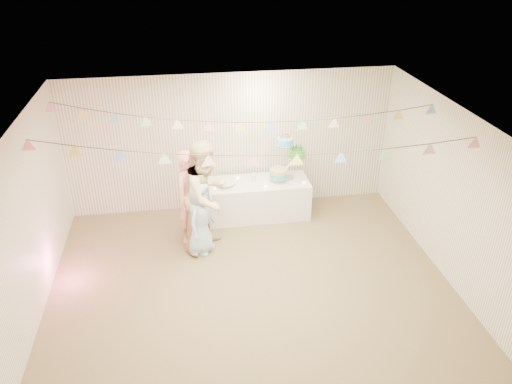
{
  "coord_description": "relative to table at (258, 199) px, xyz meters",
  "views": [
    {
      "loc": [
        -0.87,
        -5.98,
        4.82
      ],
      "look_at": [
        0.2,
        0.8,
        1.15
      ],
      "focal_mm": 35.0,
      "sensor_mm": 36.0,
      "label": 1
    }
  ],
  "objects": [
    {
      "name": "cake_middle",
      "position": [
        0.73,
        0.14,
        0.76
      ],
      "size": [
        0.27,
        0.27,
        0.22
      ],
      "primitive_type": null,
      "color": "#2B9420",
      "rests_on": "cake_stand"
    },
    {
      "name": "left_wall",
      "position": [
        -3.43,
        -2.02,
        0.95
      ],
      "size": [
        5.0,
        5.0,
        0.0
      ],
      "primitive_type": "plane",
      "color": "white",
      "rests_on": "ground"
    },
    {
      "name": "platter",
      "position": [
        -0.61,
        -0.05,
        0.41
      ],
      "size": [
        0.35,
        0.35,
        0.02
      ],
      "primitive_type": "cylinder",
      "color": "white",
      "rests_on": "table"
    },
    {
      "name": "tealight_1",
      "position": [
        -0.35,
        0.18,
        0.36
      ],
      "size": [
        0.04,
        0.04,
        0.03
      ],
      "primitive_type": "cylinder",
      "color": "#FFD88C",
      "rests_on": "table"
    },
    {
      "name": "person_child",
      "position": [
        -1.11,
        -1.01,
        0.29
      ],
      "size": [
        0.68,
        0.75,
        1.28
      ],
      "primitive_type": "imported",
      "rotation": [
        0.0,
        0.0,
        1.01
      ],
      "color": "#9CC5DD",
      "rests_on": "floor"
    },
    {
      "name": "tealight_0",
      "position": [
        -0.8,
        -0.15,
        0.36
      ],
      "size": [
        0.04,
        0.04,
        0.03
      ],
      "primitive_type": "cylinder",
      "color": "#FFD88C",
      "rests_on": "table"
    },
    {
      "name": "tealight_4",
      "position": [
        0.82,
        -0.18,
        0.36
      ],
      "size": [
        0.04,
        0.04,
        0.03
      ],
      "primitive_type": "cylinder",
      "color": "#FFD88C",
      "rests_on": "table"
    },
    {
      "name": "cake_bottom",
      "position": [
        0.4,
        -0.01,
        0.49
      ],
      "size": [
        0.31,
        0.31,
        0.15
      ],
      "primitive_type": null,
      "color": "#28BDBB",
      "rests_on": "cake_stand"
    },
    {
      "name": "person_adult_a",
      "position": [
        -1.23,
        -0.64,
        0.48
      ],
      "size": [
        0.7,
        0.72,
        1.66
      ],
      "primitive_type": "imported",
      "rotation": [
        0.0,
        0.0,
        0.82
      ],
      "color": "#FF9E85",
      "rests_on": "floor"
    },
    {
      "name": "tealight_3",
      "position": [
        0.35,
        0.22,
        0.36
      ],
      "size": [
        0.04,
        0.04,
        0.03
      ],
      "primitive_type": "cylinder",
      "color": "#FFD88C",
      "rests_on": "table"
    },
    {
      "name": "tealight_2",
      "position": [
        0.1,
        -0.22,
        0.36
      ],
      "size": [
        0.04,
        0.04,
        0.03
      ],
      "primitive_type": "cylinder",
      "color": "#FFD88C",
      "rests_on": "table"
    },
    {
      "name": "posy",
      "position": [
        -0.06,
        0.05,
        0.48
      ],
      "size": [
        0.14,
        0.14,
        0.16
      ],
      "primitive_type": null,
      "color": "white",
      "rests_on": "table"
    },
    {
      "name": "bunting_front",
      "position": [
        -0.43,
        -2.22,
        1.97
      ],
      "size": [
        5.6,
        0.9,
        0.36
      ],
      "primitive_type": null,
      "color": "#72A5E5",
      "rests_on": "ceiling"
    },
    {
      "name": "back_wall",
      "position": [
        -0.43,
        0.48,
        0.95
      ],
      "size": [
        6.0,
        6.0,
        0.0
      ],
      "primitive_type": "plane",
      "color": "white",
      "rests_on": "ground"
    },
    {
      "name": "floor",
      "position": [
        -0.43,
        -2.02,
        -0.35
      ],
      "size": [
        6.0,
        6.0,
        0.0
      ],
      "primitive_type": "plane",
      "color": "brown",
      "rests_on": "ground"
    },
    {
      "name": "front_wall",
      "position": [
        -0.43,
        -4.52,
        0.95
      ],
      "size": [
        6.0,
        6.0,
        0.0
      ],
      "primitive_type": "plane",
      "color": "white",
      "rests_on": "ground"
    },
    {
      "name": "table",
      "position": [
        0.0,
        0.0,
        0.0
      ],
      "size": [
        1.86,
        0.75,
        0.7
      ],
      "primitive_type": "cube",
      "color": "white",
      "rests_on": "floor"
    },
    {
      "name": "bunting_back",
      "position": [
        -0.43,
        -0.92,
        2.0
      ],
      "size": [
        5.6,
        1.1,
        0.4
      ],
      "primitive_type": null,
      "color": "pink",
      "rests_on": "ceiling"
    },
    {
      "name": "right_wall",
      "position": [
        2.57,
        -2.02,
        0.95
      ],
      "size": [
        5.0,
        5.0,
        0.0
      ],
      "primitive_type": "plane",
      "color": "white",
      "rests_on": "ground"
    },
    {
      "name": "cake_stand",
      "position": [
        0.55,
        0.05,
        0.82
      ],
      "size": [
        0.75,
        0.44,
        0.84
      ],
      "primitive_type": null,
      "color": "silver",
      "rests_on": "table"
    },
    {
      "name": "person_adult_b",
      "position": [
        -0.98,
        -0.87,
        0.61
      ],
      "size": [
        1.16,
        1.18,
        1.91
      ],
      "primitive_type": "imported",
      "rotation": [
        0.0,
        0.0,
        0.85
      ],
      "color": "#DAC186",
      "rests_on": "floor"
    },
    {
      "name": "ceiling",
      "position": [
        -0.43,
        -2.02,
        2.25
      ],
      "size": [
        6.0,
        6.0,
        0.0
      ],
      "primitive_type": "plane",
      "color": "silver",
      "rests_on": "ground"
    },
    {
      "name": "cake_top_tier",
      "position": [
        0.49,
        0.02,
        1.03
      ],
      "size": [
        0.25,
        0.25,
        0.19
      ],
      "primitive_type": null,
      "color": "#48B8E5",
      "rests_on": "cake_stand"
    }
  ]
}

